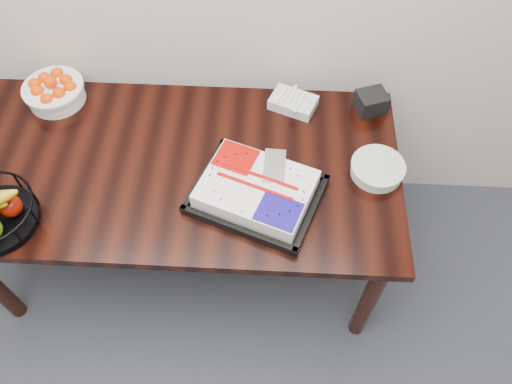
{
  "coord_description": "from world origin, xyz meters",
  "views": [
    {
      "loc": [
        0.38,
        0.79,
        2.34
      ],
      "look_at": [
        0.33,
        1.83,
        0.83
      ],
      "focal_mm": 35.0,
      "sensor_mm": 36.0,
      "label": 1
    }
  ],
  "objects_px": {
    "plate_stack": "(377,169)",
    "table": "(179,177)",
    "cake_tray": "(256,191)",
    "tangerine_bowl": "(53,88)",
    "napkin_box": "(371,102)"
  },
  "relations": [
    {
      "from": "table",
      "to": "plate_stack",
      "type": "height_order",
      "value": "plate_stack"
    },
    {
      "from": "tangerine_bowl",
      "to": "napkin_box",
      "type": "height_order",
      "value": "tangerine_bowl"
    },
    {
      "from": "cake_tray",
      "to": "tangerine_bowl",
      "type": "relative_size",
      "value": 2.14
    },
    {
      "from": "table",
      "to": "cake_tray",
      "type": "xyz_separation_m",
      "value": [
        0.33,
        -0.14,
        0.13
      ]
    },
    {
      "from": "plate_stack",
      "to": "table",
      "type": "bearing_deg",
      "value": 179.84
    },
    {
      "from": "tangerine_bowl",
      "to": "plate_stack",
      "type": "distance_m",
      "value": 1.42
    },
    {
      "from": "table",
      "to": "tangerine_bowl",
      "type": "xyz_separation_m",
      "value": [
        -0.58,
        0.33,
        0.16
      ]
    },
    {
      "from": "cake_tray",
      "to": "tangerine_bowl",
      "type": "bearing_deg",
      "value": 152.37
    },
    {
      "from": "table",
      "to": "tangerine_bowl",
      "type": "relative_size",
      "value": 6.85
    },
    {
      "from": "tangerine_bowl",
      "to": "plate_stack",
      "type": "bearing_deg",
      "value": -13.64
    },
    {
      "from": "table",
      "to": "plate_stack",
      "type": "distance_m",
      "value": 0.81
    },
    {
      "from": "plate_stack",
      "to": "cake_tray",
      "type": "bearing_deg",
      "value": -163.34
    },
    {
      "from": "cake_tray",
      "to": "plate_stack",
      "type": "relative_size",
      "value": 2.63
    },
    {
      "from": "tangerine_bowl",
      "to": "napkin_box",
      "type": "relative_size",
      "value": 2.14
    },
    {
      "from": "tangerine_bowl",
      "to": "napkin_box",
      "type": "bearing_deg",
      "value": 0.64
    }
  ]
}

